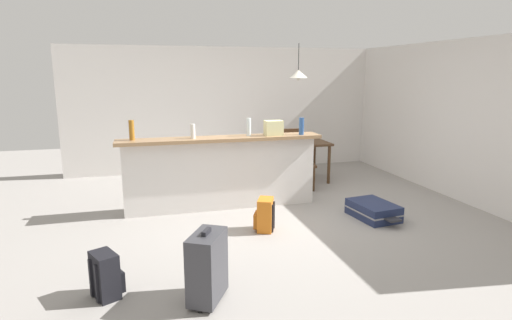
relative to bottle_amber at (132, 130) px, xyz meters
The scene contains 18 objects.
ground_plane 2.34m from the bottle_amber, 14.92° to the right, with size 13.00×13.00×0.05m, color gray.
wall_back 3.18m from the bottle_amber, 52.89° to the left, with size 6.60×0.10×2.50m, color silver.
wall_right 4.97m from the bottle_amber, ahead, with size 0.10×6.00×2.50m, color silver.
partition_half_wall 1.42m from the bottle_amber, ahead, with size 2.80×0.20×1.03m, color silver.
bar_countertop 1.25m from the bottle_amber, ahead, with size 2.96×0.40×0.05m, color #93704C.
bottle_amber is the anchor object (origin of this frame).
bottle_white 0.83m from the bottle_amber, ahead, with size 0.07×0.07×0.20m, color silver.
bottle_clear 1.65m from the bottle_amber, ahead, with size 0.07×0.07×0.26m, color silver.
bottle_blue 2.44m from the bottle_amber, ahead, with size 0.07×0.07×0.26m, color #284C89.
grocery_bag 2.02m from the bottle_amber, ahead, with size 0.26×0.18×0.22m, color beige.
dining_table 3.17m from the bottle_amber, 22.51° to the left, with size 1.10×0.80×0.74m.
dining_chair_near_partition 2.97m from the bottle_amber, 14.23° to the left, with size 0.47×0.47×0.93m.
dining_chair_far_side 3.45m from the bottle_amber, 30.27° to the left, with size 0.42×0.42×0.93m.
pendant_lamp 3.24m from the bottle_amber, 23.34° to the left, with size 0.34×0.34×0.65m.
suitcase_flat_navy 3.53m from the bottle_amber, 17.70° to the right, with size 0.58×0.86×0.22m.
suitcase_upright_charcoal 2.80m from the bottle_amber, 76.04° to the right, with size 0.42×0.50×0.67m.
backpack_black 2.49m from the bottle_amber, 95.83° to the right, with size 0.32×0.33×0.42m.
backpack_orange 2.18m from the bottle_amber, 33.80° to the right, with size 0.31×0.33×0.42m.
Camera 1 is at (-1.74, -5.43, 1.99)m, focal length 29.30 mm.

